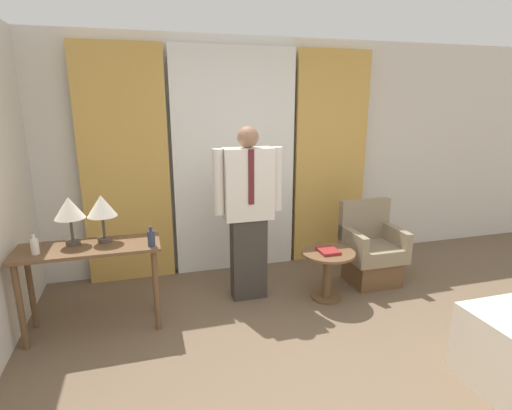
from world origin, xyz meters
name	(u,v)px	position (x,y,z in m)	size (l,w,h in m)	color
wall_back	(233,157)	(0.00, 2.69, 1.35)	(10.00, 0.06, 2.70)	silver
curtain_sheer_center	(235,163)	(0.00, 2.56, 1.29)	(1.43, 0.06, 2.58)	white
curtain_drape_left	(125,168)	(-1.22, 2.56, 1.29)	(0.93, 0.06, 2.58)	gold
curtain_drape_right	(330,159)	(1.22, 2.56, 1.29)	(0.93, 0.06, 2.58)	gold
desk	(90,261)	(-1.53, 1.54, 0.65)	(1.19, 0.46, 0.78)	brown
table_lamp_left	(69,210)	(-1.66, 1.63, 1.10)	(0.25, 0.25, 0.42)	#4C4238
table_lamp_right	(102,207)	(-1.40, 1.63, 1.10)	(0.25, 0.25, 0.42)	#4C4238
bottle_near_edge	(35,246)	(-1.92, 1.47, 0.85)	(0.06, 0.06, 0.17)	silver
bottle_by_lamp	(151,238)	(-1.01, 1.40, 0.86)	(0.06, 0.06, 0.17)	#2D3851
person	(248,209)	(-0.05, 1.76, 0.95)	(0.70, 0.23, 1.76)	#38332D
armchair	(371,252)	(1.37, 1.74, 0.34)	(0.60, 0.55, 0.91)	brown
side_table	(328,267)	(0.71, 1.49, 0.35)	(0.54, 0.54, 0.52)	brown
book	(328,251)	(0.70, 1.47, 0.53)	(0.19, 0.22, 0.03)	maroon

